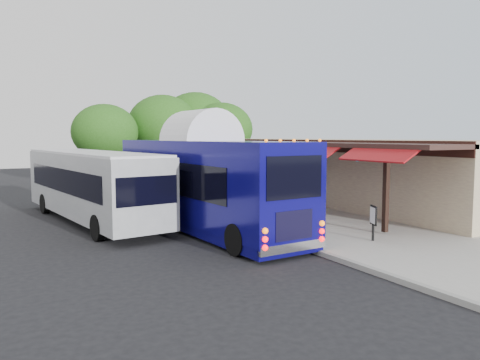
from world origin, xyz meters
TOP-DOWN VIEW (x-y plane):
  - ground at (0.00, 0.00)m, footprint 90.00×90.00m
  - sidewalk at (5.00, 4.00)m, footprint 10.00×40.00m
  - curb at (0.05, 4.00)m, footprint 0.20×40.00m
  - station_shelter at (8.38, 4.00)m, footprint 8.15×20.00m
  - coach_bus at (-1.45, 0.95)m, footprint 3.27×12.17m
  - city_bus at (-5.07, 4.78)m, footprint 3.95×11.77m
  - ped_a at (1.24, 3.19)m, footprint 0.72×0.59m
  - ped_b at (2.46, 6.88)m, footprint 0.84×0.67m
  - ped_c at (0.60, 9.25)m, footprint 0.96×0.60m
  - ped_d at (3.40, 5.14)m, footprint 1.13×0.66m
  - sign_board at (2.53, -4.65)m, footprint 0.27×0.53m
  - tree_left at (3.51, 19.40)m, footprint 5.53×5.53m
  - tree_mid at (6.88, 20.63)m, footprint 5.88×5.88m
  - tree_right at (8.05, 18.04)m, footprint 5.11×5.11m
  - tree_far at (-1.30, 18.39)m, footprint 4.80×4.80m

SIDE VIEW (x-z plane):
  - ground at x=0.00m, z-range 0.00..0.00m
  - sidewalk at x=5.00m, z-range 0.00..0.15m
  - curb at x=0.05m, z-range -0.01..0.15m
  - ped_c at x=0.60m, z-range 0.15..1.67m
  - ped_b at x=2.46m, z-range 0.15..1.81m
  - sign_board at x=2.53m, z-range 0.37..1.60m
  - ped_a at x=1.24m, z-range 0.15..1.87m
  - ped_d at x=3.40m, z-range 0.15..1.89m
  - city_bus at x=-5.07m, z-range 0.16..3.27m
  - station_shelter at x=8.38m, z-range 0.05..3.65m
  - coach_bus at x=-1.45m, z-range 0.14..4.00m
  - tree_far at x=-1.30m, z-range 1.02..7.16m
  - tree_right at x=8.05m, z-range 1.09..7.63m
  - tree_left at x=3.51m, z-range 1.18..8.25m
  - tree_mid at x=6.88m, z-range 1.26..8.79m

